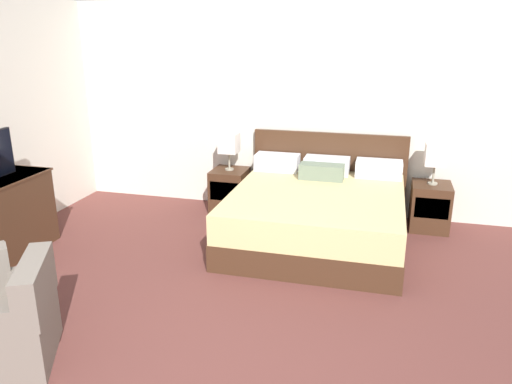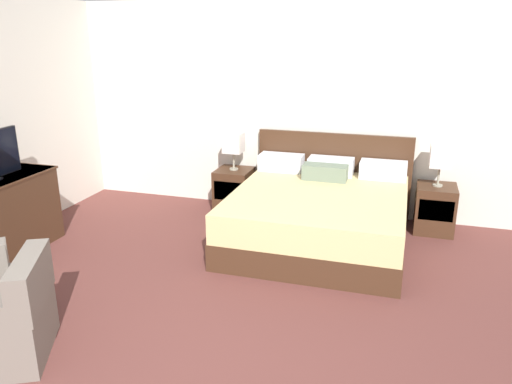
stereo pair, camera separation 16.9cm
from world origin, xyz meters
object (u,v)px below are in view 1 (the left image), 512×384
(bed, at_px, (317,213))
(table_lamp_left, at_px, (229,143))
(armchair_companion, at_px, (6,326))
(table_lamp_right, at_px, (436,155))
(nightstand_left, at_px, (230,190))
(nightstand_right, at_px, (430,206))

(bed, height_order, table_lamp_left, bed)
(bed, xyz_separation_m, armchair_companion, (-1.80, -2.73, -0.04))
(bed, height_order, armchair_companion, bed)
(table_lamp_left, bearing_deg, armchair_companion, -99.17)
(table_lamp_right, distance_m, armchair_companion, 4.62)
(nightstand_left, relative_size, table_lamp_right, 1.15)
(nightstand_left, height_order, armchair_companion, armchair_companion)
(table_lamp_right, xyz_separation_m, armchair_companion, (-3.04, -3.43, -0.62))
(nightstand_left, relative_size, nightstand_right, 1.00)
(nightstand_right, relative_size, armchair_companion, 0.60)
(table_lamp_left, bearing_deg, nightstand_right, -0.03)
(bed, relative_size, nightstand_left, 3.66)
(bed, bearing_deg, table_lamp_left, 150.62)
(nightstand_left, xyz_separation_m, nightstand_right, (2.49, 0.00, 0.00))
(table_lamp_right, height_order, armchair_companion, table_lamp_right)
(nightstand_left, bearing_deg, bed, -29.33)
(nightstand_right, distance_m, table_lamp_left, 2.56)
(nightstand_left, height_order, nightstand_right, same)
(nightstand_right, relative_size, table_lamp_right, 1.15)
(nightstand_left, xyz_separation_m, table_lamp_left, (0.00, 0.00, 0.62))
(nightstand_left, relative_size, armchair_companion, 0.60)
(table_lamp_left, bearing_deg, bed, -29.38)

